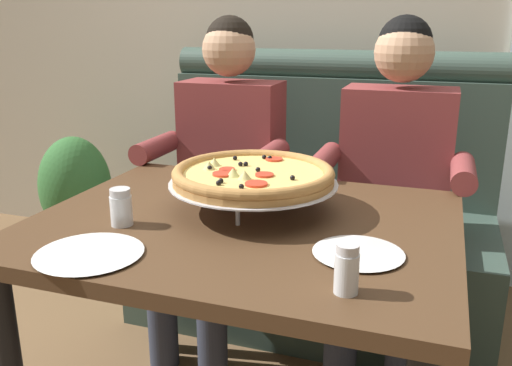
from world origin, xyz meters
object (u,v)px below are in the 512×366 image
object	(u,v)px
pizza	(252,176)
potted_plant	(76,197)
booth_bench	(316,223)
shaker_oregano	(121,210)
plate_near_left	(89,251)
dining_table	(244,252)
diner_right	(393,178)
plate_near_right	(358,251)
shaker_parmesan	(347,272)
diner_left	(222,163)

from	to	relation	value
pizza	potted_plant	xyz separation A→B (m)	(-1.25, 0.84, -0.45)
booth_bench	shaker_oregano	distance (m)	1.16
shaker_oregano	potted_plant	bearing A→B (deg)	132.52
booth_bench	plate_near_left	bearing A→B (deg)	-101.39
booth_bench	dining_table	size ratio (longest dim) A/B	1.32
diner_right	plate_near_right	world-z (taller)	diner_right
diner_right	shaker_parmesan	world-z (taller)	diner_right
booth_bench	diner_left	world-z (taller)	diner_left
dining_table	diner_left	bearing A→B (deg)	117.05
diner_right	plate_near_right	bearing A→B (deg)	-90.31
diner_right	pizza	size ratio (longest dim) A/B	2.71
pizza	shaker_parmesan	world-z (taller)	pizza
dining_table	diner_left	xyz separation A→B (m)	(-0.33, 0.65, 0.06)
pizza	plate_near_right	distance (m)	0.40
diner_right	shaker_oregano	world-z (taller)	diner_right
dining_table	plate_near_right	bearing A→B (deg)	-21.90
shaker_oregano	booth_bench	bearing A→B (deg)	74.82
plate_near_left	shaker_oregano	bearing A→B (deg)	100.37
shaker_oregano	plate_near_right	xyz separation A→B (m)	(0.62, 0.01, -0.03)
shaker_parmesan	shaker_oregano	xyz separation A→B (m)	(-0.62, 0.18, -0.00)
booth_bench	dining_table	bearing A→B (deg)	-90.00
pizza	plate_near_left	world-z (taller)	pizza
dining_table	potted_plant	xyz separation A→B (m)	(-1.26, 0.91, -0.26)
shaker_parmesan	potted_plant	world-z (taller)	shaker_parmesan
diner_left	shaker_oregano	size ratio (longest dim) A/B	12.89
plate_near_left	dining_table	bearing A→B (deg)	53.03
shaker_parmesan	plate_near_left	distance (m)	0.59
pizza	diner_left	bearing A→B (deg)	119.75
diner_left	plate_near_left	distance (m)	0.99
pizza	plate_near_left	distance (m)	0.49
dining_table	pizza	xyz separation A→B (m)	(-0.00, 0.08, 0.20)
booth_bench	diner_left	size ratio (longest dim) A/B	1.16
pizza	shaker_parmesan	bearing A→B (deg)	-49.74
diner_left	potted_plant	world-z (taller)	diner_left
shaker_oregano	plate_near_right	world-z (taller)	shaker_oregano
booth_bench	shaker_parmesan	size ratio (longest dim) A/B	14.41
pizza	potted_plant	bearing A→B (deg)	146.23
shaker_parmesan	plate_near_right	world-z (taller)	shaker_parmesan
shaker_oregano	plate_near_left	size ratio (longest dim) A/B	0.40
shaker_parmesan	shaker_oregano	distance (m)	0.64
plate_near_left	plate_near_right	world-z (taller)	same
potted_plant	diner_right	bearing A→B (deg)	-9.43
potted_plant	pizza	bearing A→B (deg)	-33.77
pizza	shaker_oregano	xyz separation A→B (m)	(-0.28, -0.22, -0.06)
diner_right	shaker_oregano	distance (m)	1.01
booth_bench	shaker_parmesan	world-z (taller)	booth_bench
booth_bench	diner_right	distance (m)	0.53
booth_bench	shaker_parmesan	bearing A→B (deg)	-74.96
dining_table	plate_near_left	size ratio (longest dim) A/B	4.52
diner_left	pizza	distance (m)	0.67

